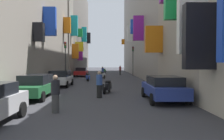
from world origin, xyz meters
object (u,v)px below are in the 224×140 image
Objects in this scene: scooter_black at (107,86)px; pedestrian_near_left at (120,70)px; scooter_white at (102,75)px; traffic_light_far_corner at (65,54)px; parked_car_white at (60,78)px; pedestrian_mid_street at (55,94)px; parked_car_green at (36,86)px; scooter_green at (104,71)px; traffic_light_near_corner at (133,56)px; pedestrian_crossing at (99,85)px; parked_car_red at (81,72)px; pedestrian_near_right at (103,72)px; scooter_blue at (88,77)px; parked_car_blue at (164,88)px.

pedestrian_near_left is at bearing 84.72° from scooter_black.
pedestrian_near_left is (2.89, 8.85, 0.37)m from scooter_white.
traffic_light_far_corner is (-7.34, -12.01, 2.34)m from pedestrian_near_left.
parked_car_white reaches higher than scooter_white.
pedestrian_near_left is 30.28m from pedestrian_mid_street.
scooter_green is (3.56, 34.45, -0.28)m from parked_car_green.
pedestrian_near_left is at bearing 121.56° from traffic_light_near_corner.
pedestrian_mid_street is 18.35m from traffic_light_far_corner.
pedestrian_crossing is (3.89, -0.02, 0.06)m from parked_car_green.
traffic_light_near_corner is (8.26, 0.90, 2.46)m from parked_car_red.
pedestrian_near_left is at bearing 63.00° from pedestrian_near_right.
traffic_light_far_corner is (-3.00, 17.95, 2.36)m from pedestrian_mid_street.
pedestrian_crossing is at bearing -101.12° from scooter_black.
scooter_black is at bearing 78.88° from pedestrian_crossing.
parked_car_green is at bearing -99.11° from scooter_blue.
scooter_green is at bearing 78.00° from traffic_light_far_corner.
parked_car_red is at bearing 82.92° from traffic_light_far_corner.
scooter_blue is 12.32m from traffic_light_near_corner.
pedestrian_near_right is at bearing -151.28° from traffic_light_near_corner.
traffic_light_far_corner is (-0.84, 7.03, 2.41)m from parked_car_white.
scooter_black is 0.38× the size of traffic_light_near_corner.
pedestrian_near_left is 14.27m from traffic_light_far_corner.
parked_car_blue is 0.91× the size of traffic_light_near_corner.
scooter_green is at bearing 84.10° from parked_car_green.
parked_car_blue is 2.58× the size of pedestrian_near_left.
traffic_light_far_corner reaches higher than pedestrian_near_right.
parked_car_white is at bearing 89.84° from parked_car_green.
scooter_black is 21.07m from traffic_light_near_corner.
scooter_blue is (-2.32, 10.33, 0.00)m from scooter_black.
scooter_blue is (2.02, 12.59, -0.28)m from parked_car_green.
scooter_black is at bearing -77.34° from scooter_blue.
parked_car_blue is 3.84m from pedestrian_crossing.
parked_car_green is 7.66m from parked_car_blue.
pedestrian_near_right is 6.04m from traffic_light_near_corner.
parked_car_green is 2.61× the size of pedestrian_crossing.
traffic_light_far_corner reaches higher than parked_car_green.
traffic_light_far_corner is at bearing -125.19° from pedestrian_near_right.
pedestrian_crossing is at bearing -89.45° from scooter_green.
parked_car_white is at bearing -108.86° from pedestrian_near_left.
pedestrian_near_right is (3.59, 20.09, 0.02)m from parked_car_green.
traffic_light_far_corner is at bearing -121.44° from pedestrian_near_left.
scooter_green is at bearing 90.55° from pedestrian_crossing.
parked_car_white is 0.95× the size of parked_car_blue.
traffic_light_far_corner is at bearing -102.00° from scooter_green.
parked_car_white is 0.93× the size of parked_car_red.
scooter_black is at bearing -101.29° from traffic_light_near_corner.
pedestrian_near_right is at bearing 74.97° from parked_car_white.
parked_car_red is 9.45m from scooter_blue.
parked_car_red is 2.71× the size of pedestrian_mid_street.
scooter_green is 9.10m from pedestrian_near_left.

